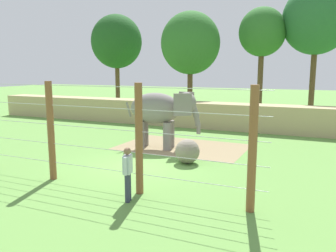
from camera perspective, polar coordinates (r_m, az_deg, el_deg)
ground_plane at (r=14.31m, az=-5.30°, el=-6.64°), size 120.00×120.00×0.00m
dirt_patch at (r=17.65m, az=2.44°, el=-3.49°), size 6.51×4.32×0.01m
embankment_wall at (r=23.53m, az=6.98°, el=1.82°), size 36.00×1.80×1.71m
elephant at (r=17.11m, az=-1.17°, el=2.54°), size 3.81×1.95×2.86m
enrichment_ball at (r=14.50m, az=3.26°, el=-4.26°), size 1.05×1.05×1.05m
cable_fence at (r=11.69m, az=-12.28°, el=-1.47°), size 11.36×0.24×3.56m
zookeeper at (r=10.37m, az=-6.77°, el=-7.63°), size 0.31×0.57×1.67m
tree_far_left at (r=30.15m, az=23.63°, el=16.02°), size 5.23×5.23×10.58m
tree_left_of_centre at (r=35.27m, az=-8.61°, el=13.77°), size 5.03×5.03×9.33m
tree_right_of_centre at (r=29.10m, az=3.78°, el=13.65°), size 4.91×4.91×8.69m
tree_far_right at (r=29.61m, az=15.50°, el=14.80°), size 3.76×3.76×8.93m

